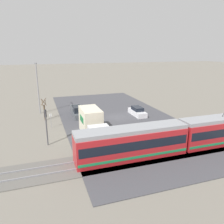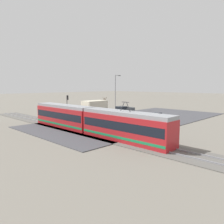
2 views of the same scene
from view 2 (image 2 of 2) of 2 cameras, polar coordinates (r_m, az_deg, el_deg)
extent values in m
plane|color=slate|center=(43.26, 6.59, -1.89)|extent=(320.00, 320.00, 0.00)
cube|color=#424247|center=(43.25, 6.59, -1.84)|extent=(18.99, 41.93, 0.08)
cube|color=#5B5954|center=(33.16, -9.00, -4.56)|extent=(55.36, 4.40, 0.08)
cube|color=gray|center=(33.57, -8.01, -4.21)|extent=(54.25, 0.10, 0.14)
cube|color=gray|center=(32.73, -10.01, -4.54)|extent=(54.25, 0.10, 0.14)
cube|color=#B21E23|center=(26.04, 3.46, -4.13)|extent=(12.58, 2.59, 3.05)
cube|color=black|center=(25.98, 3.47, -3.35)|extent=(12.20, 2.62, 1.02)
cube|color=#1E844C|center=(26.24, 3.45, -6.15)|extent=(12.46, 2.63, 0.29)
cube|color=gray|center=(25.77, 3.49, -0.33)|extent=(12.58, 2.38, 0.44)
cube|color=#B21E23|center=(35.74, -12.42, -1.26)|extent=(12.58, 2.59, 3.05)
cube|color=black|center=(35.69, -12.43, -0.69)|extent=(12.20, 2.62, 1.02)
cube|color=#1E844C|center=(35.89, -12.38, -2.75)|extent=(12.46, 2.63, 0.29)
cube|color=gray|center=(35.54, -12.49, 1.52)|extent=(12.58, 2.38, 0.44)
cylinder|color=#2D2D33|center=(25.39, 4.27, 1.30)|extent=(0.66, 0.07, 1.15)
cylinder|color=#2D2D33|center=(25.98, 2.75, 1.44)|extent=(0.66, 0.07, 1.15)
cube|color=#2D2D33|center=(25.63, 3.51, 2.60)|extent=(1.10, 0.08, 0.06)
cube|color=silver|center=(40.17, -9.52, -0.75)|extent=(2.54, 2.25, 2.43)
cube|color=beige|center=(42.97, -4.55, 0.59)|extent=(2.54, 4.77, 3.58)
cube|color=#196B38|center=(43.90, -5.65, 1.18)|extent=(0.02, 2.39, 0.89)
cube|color=#4C5156|center=(49.58, 3.08, -0.10)|extent=(2.03, 5.79, 0.92)
cube|color=black|center=(48.87, 2.46, 0.92)|extent=(1.86, 1.97, 0.99)
cube|color=#4C5156|center=(51.02, 3.20, 0.91)|extent=(0.12, 2.90, 0.53)
cube|color=#4C5156|center=(49.82, 4.81, 0.76)|extent=(0.12, 2.90, 0.53)
cube|color=#4C5156|center=(51.61, 5.12, 0.97)|extent=(1.86, 0.23, 0.53)
cube|color=red|center=(52.22, 4.50, 0.55)|extent=(0.14, 0.04, 0.18)
cube|color=silver|center=(40.96, 11.10, -1.73)|extent=(1.75, 4.73, 0.89)
cube|color=black|center=(40.85, 11.12, -0.65)|extent=(1.50, 2.46, 0.66)
cylinder|color=#47474C|center=(46.37, -11.66, 1.45)|extent=(0.16, 0.16, 4.58)
cube|color=black|center=(46.34, -11.53, 3.70)|extent=(0.28, 0.22, 0.95)
sphere|color=#390606|center=(46.39, -11.41, 4.10)|extent=(0.18, 0.18, 0.18)
sphere|color=yellow|center=(46.40, -11.41, 3.71)|extent=(0.18, 0.18, 0.18)
sphere|color=black|center=(46.42, -11.40, 3.31)|extent=(0.18, 0.18, 0.18)
cylinder|color=brown|center=(53.15, -1.92, 1.24)|extent=(0.24, 0.24, 2.67)
cylinder|color=brown|center=(53.19, -2.12, 3.15)|extent=(0.09, 0.76, 1.04)
cylinder|color=brown|center=(52.83, -2.13, 3.22)|extent=(0.92, 0.09, 1.26)
cylinder|color=brown|center=(52.83, -1.74, 3.12)|extent=(0.09, 0.76, 1.04)
cylinder|color=brown|center=(53.18, -1.73, 3.25)|extent=(0.92, 0.09, 1.26)
cylinder|color=gray|center=(56.63, 0.87, 4.98)|extent=(0.20, 0.20, 9.34)
cylinder|color=gray|center=(57.24, 1.44, 9.55)|extent=(0.12, 1.60, 0.12)
cube|color=#515156|center=(57.79, 1.95, 9.47)|extent=(0.36, 0.60, 0.18)
cylinder|color=gray|center=(49.67, -4.98, 0.58)|extent=(0.06, 0.06, 2.25)
cube|color=white|center=(49.60, -4.97, 1.62)|extent=(0.32, 0.02, 0.44)
cube|color=red|center=(49.61, -4.96, 1.62)|extent=(0.31, 0.01, 0.10)
camera|label=1|loc=(39.06, -47.78, 12.04)|focal=35.00mm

